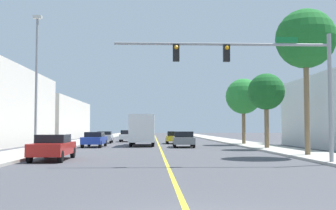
{
  "coord_description": "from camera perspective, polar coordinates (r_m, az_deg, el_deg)",
  "views": [
    {
      "loc": [
        -0.77,
        -7.37,
        1.82
      ],
      "look_at": [
        0.42,
        22.0,
        3.47
      ],
      "focal_mm": 43.4,
      "sensor_mm": 36.0,
      "label": 1
    }
  ],
  "objects": [
    {
      "name": "delivery_truck",
      "position": [
        41.16,
        -3.58,
        -3.45
      ],
      "size": [
        2.5,
        8.14,
        3.09
      ],
      "rotation": [
        0.0,
        0.0,
        -0.01
      ],
      "color": "#194799",
      "rests_on": "ground"
    },
    {
      "name": "car_silver",
      "position": [
        48.94,
        -8.91,
        -4.44
      ],
      "size": [
        1.96,
        4.05,
        1.39
      ],
      "rotation": [
        0.0,
        0.0,
        3.17
      ],
      "color": "#BCBCC1",
      "rests_on": "ground"
    },
    {
      "name": "palm_far",
      "position": [
        43.75,
        10.54,
        1.17
      ],
      "size": [
        3.75,
        3.75,
        6.89
      ],
      "color": "brown",
      "rests_on": "sidewalk_right"
    },
    {
      "name": "palm_mid",
      "position": [
        35.21,
        13.63,
        1.75
      ],
      "size": [
        3.08,
        3.08,
        6.26
      ],
      "color": "brown",
      "rests_on": "sidewalk_right"
    },
    {
      "name": "street_lamp",
      "position": [
        27.53,
        -18.0,
        3.71
      ],
      "size": [
        0.56,
        0.28,
        8.96
      ],
      "color": "gray",
      "rests_on": "sidewalk_left"
    },
    {
      "name": "car_white",
      "position": [
        53.42,
        -5.75,
        -4.32
      ],
      "size": [
        1.82,
        4.24,
        1.5
      ],
      "rotation": [
        0.0,
        0.0,
        -0.02
      ],
      "color": "white",
      "rests_on": "ground"
    },
    {
      "name": "ground",
      "position": [
        49.41,
        -1.43,
        -5.32
      ],
      "size": [
        192.0,
        192.0,
        0.0
      ],
      "primitive_type": "plane",
      "color": "#47474C"
    },
    {
      "name": "car_blue",
      "position": [
        38.94,
        -10.3,
        -4.74
      ],
      "size": [
        1.95,
        4.46,
        1.42
      ],
      "rotation": [
        0.0,
        0.0,
        3.11
      ],
      "color": "#1E389E",
      "rests_on": "ground"
    },
    {
      "name": "building_left_far",
      "position": [
        71.54,
        -16.72,
        -1.92
      ],
      "size": [
        10.48,
        27.62,
        6.52
      ],
      "primitive_type": "cube",
      "color": "silver",
      "rests_on": "ground"
    },
    {
      "name": "lane_marking_center",
      "position": [
        49.41,
        -1.43,
        -5.32
      ],
      "size": [
        0.16,
        144.0,
        0.01
      ],
      "primitive_type": "cube",
      "color": "yellow",
      "rests_on": "ground"
    },
    {
      "name": "traffic_signal_mast",
      "position": [
        20.7,
        13.23,
        5.11
      ],
      "size": [
        10.8,
        0.36,
        6.37
      ],
      "color": "gray",
      "rests_on": "sidewalk_right"
    },
    {
      "name": "car_red",
      "position": [
        23.8,
        -15.84,
        -5.65
      ],
      "size": [
        1.86,
        4.6,
        1.44
      ],
      "rotation": [
        0.0,
        0.0,
        3.15
      ],
      "color": "red",
      "rests_on": "ground"
    },
    {
      "name": "car_gray",
      "position": [
        38.03,
        2.19,
        -4.79
      ],
      "size": [
        2.04,
        4.3,
        1.48
      ],
      "rotation": [
        0.0,
        0.0,
        -0.03
      ],
      "color": "slate",
      "rests_on": "ground"
    },
    {
      "name": "sidewalk_left",
      "position": [
        50.17,
        -12.42,
        -5.13
      ],
      "size": [
        3.65,
        168.0,
        0.15
      ],
      "primitive_type": "cube",
      "color": "#B2ADA3",
      "rests_on": "ground"
    },
    {
      "name": "palm_near",
      "position": [
        27.32,
        18.75,
        8.7
      ],
      "size": [
        3.74,
        3.74,
        9.16
      ],
      "color": "brown",
      "rests_on": "sidewalk_right"
    },
    {
      "name": "car_yellow",
      "position": [
        46.6,
        0.89,
        -4.56
      ],
      "size": [
        1.87,
        3.83,
        1.41
      ],
      "rotation": [
        0.0,
        0.0,
        0.0
      ],
      "color": "gold",
      "rests_on": "ground"
    },
    {
      "name": "sidewalk_right",
      "position": [
        50.46,
        9.49,
        -5.15
      ],
      "size": [
        3.65,
        168.0,
        0.15
      ],
      "primitive_type": "cube",
      "color": "#B2ADA3",
      "rests_on": "ground"
    }
  ]
}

